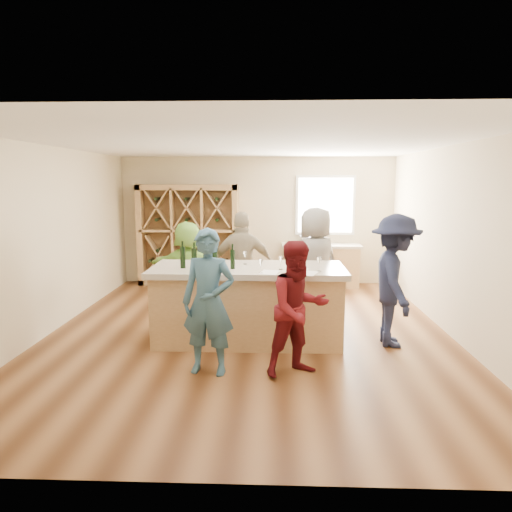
{
  "coord_description": "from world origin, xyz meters",
  "views": [
    {
      "loc": [
        0.36,
        -6.63,
        2.28
      ],
      "look_at": [
        0.1,
        0.2,
        1.15
      ],
      "focal_mm": 32.0,
      "sensor_mm": 36.0,
      "label": 1
    }
  ],
  "objects_px": {
    "person_near_left": "(209,302)",
    "sink": "(312,240)",
    "wine_bottle_a": "(183,257)",
    "person_server": "(395,281)",
    "person_far_left": "(189,269)",
    "wine_bottle_c": "(212,259)",
    "tasting_counter_base": "(248,307)",
    "wine_bottle_d": "(215,259)",
    "person_near_right": "(298,309)",
    "wine_rack": "(189,235)",
    "wine_bottle_e": "(233,259)",
    "person_far_mid": "(243,266)",
    "person_far_right": "(315,263)",
    "wine_bottle_b": "(194,259)"
  },
  "relations": [
    {
      "from": "person_near_left",
      "to": "sink",
      "type": "bearing_deg",
      "value": 79.79
    },
    {
      "from": "wine_bottle_a",
      "to": "person_server",
      "type": "bearing_deg",
      "value": 0.55
    },
    {
      "from": "person_far_left",
      "to": "wine_bottle_c",
      "type": "bearing_deg",
      "value": 128.14
    },
    {
      "from": "tasting_counter_base",
      "to": "person_near_left",
      "type": "height_order",
      "value": "person_near_left"
    },
    {
      "from": "sink",
      "to": "wine_bottle_d",
      "type": "relative_size",
      "value": 1.83
    },
    {
      "from": "person_near_right",
      "to": "tasting_counter_base",
      "type": "bearing_deg",
      "value": 93.51
    },
    {
      "from": "wine_bottle_c",
      "to": "person_near_right",
      "type": "relative_size",
      "value": 0.17
    },
    {
      "from": "person_near_left",
      "to": "person_server",
      "type": "xyz_separation_m",
      "value": [
        2.44,
        1.04,
        0.05
      ]
    },
    {
      "from": "wine_rack",
      "to": "wine_bottle_c",
      "type": "bearing_deg",
      "value": -74.79
    },
    {
      "from": "wine_bottle_a",
      "to": "wine_bottle_c",
      "type": "bearing_deg",
      "value": -2.73
    },
    {
      "from": "wine_bottle_a",
      "to": "wine_bottle_e",
      "type": "bearing_deg",
      "value": -2.11
    },
    {
      "from": "person_server",
      "to": "person_far_mid",
      "type": "relative_size",
      "value": 1.03
    },
    {
      "from": "person_far_mid",
      "to": "wine_bottle_a",
      "type": "bearing_deg",
      "value": 56.42
    },
    {
      "from": "person_far_right",
      "to": "wine_bottle_a",
      "type": "bearing_deg",
      "value": 0.37
    },
    {
      "from": "wine_rack",
      "to": "person_near_right",
      "type": "height_order",
      "value": "wine_rack"
    },
    {
      "from": "wine_bottle_b",
      "to": "person_far_mid",
      "type": "height_order",
      "value": "person_far_mid"
    },
    {
      "from": "wine_rack",
      "to": "wine_bottle_b",
      "type": "relative_size",
      "value": 7.39
    },
    {
      "from": "wine_bottle_b",
      "to": "person_near_right",
      "type": "relative_size",
      "value": 0.19
    },
    {
      "from": "wine_bottle_b",
      "to": "person_far_right",
      "type": "distance_m",
      "value": 2.27
    },
    {
      "from": "tasting_counter_base",
      "to": "person_near_right",
      "type": "bearing_deg",
      "value": -60.29
    },
    {
      "from": "person_near_left",
      "to": "person_far_left",
      "type": "distance_m",
      "value": 2.38
    },
    {
      "from": "person_far_right",
      "to": "person_near_right",
      "type": "bearing_deg",
      "value": 47.37
    },
    {
      "from": "sink",
      "to": "person_far_mid",
      "type": "distance_m",
      "value": 2.8
    },
    {
      "from": "person_near_right",
      "to": "person_far_left",
      "type": "relative_size",
      "value": 0.99
    },
    {
      "from": "wine_rack",
      "to": "sink",
      "type": "distance_m",
      "value": 2.7
    },
    {
      "from": "person_server",
      "to": "person_near_right",
      "type": "bearing_deg",
      "value": 130.64
    },
    {
      "from": "wine_bottle_d",
      "to": "person_far_mid",
      "type": "relative_size",
      "value": 0.17
    },
    {
      "from": "tasting_counter_base",
      "to": "wine_bottle_e",
      "type": "distance_m",
      "value": 0.76
    },
    {
      "from": "wine_rack",
      "to": "wine_bottle_a",
      "type": "distance_m",
      "value": 3.76
    },
    {
      "from": "wine_bottle_b",
      "to": "person_far_left",
      "type": "bearing_deg",
      "value": 103.93
    },
    {
      "from": "wine_rack",
      "to": "sink",
      "type": "relative_size",
      "value": 4.06
    },
    {
      "from": "person_near_left",
      "to": "person_near_right",
      "type": "height_order",
      "value": "person_near_left"
    },
    {
      "from": "wine_rack",
      "to": "sink",
      "type": "xyz_separation_m",
      "value": [
        2.7,
        -0.07,
        -0.09
      ]
    },
    {
      "from": "tasting_counter_base",
      "to": "person_near_left",
      "type": "distance_m",
      "value": 1.26
    },
    {
      "from": "person_far_right",
      "to": "wine_bottle_b",
      "type": "bearing_deg",
      "value": 5.43
    },
    {
      "from": "wine_bottle_d",
      "to": "person_server",
      "type": "xyz_separation_m",
      "value": [
        2.48,
        0.1,
        -0.31
      ]
    },
    {
      "from": "person_server",
      "to": "person_far_right",
      "type": "height_order",
      "value": "person_far_right"
    },
    {
      "from": "wine_rack",
      "to": "person_far_mid",
      "type": "bearing_deg",
      "value": -61.62
    },
    {
      "from": "wine_bottle_a",
      "to": "wine_bottle_d",
      "type": "relative_size",
      "value": 1.01
    },
    {
      "from": "tasting_counter_base",
      "to": "person_far_right",
      "type": "xyz_separation_m",
      "value": [
        1.05,
        1.15,
        0.43
      ]
    },
    {
      "from": "person_near_right",
      "to": "person_server",
      "type": "distance_m",
      "value": 1.74
    },
    {
      "from": "sink",
      "to": "wine_bottle_b",
      "type": "height_order",
      "value": "wine_bottle_b"
    },
    {
      "from": "wine_rack",
      "to": "tasting_counter_base",
      "type": "distance_m",
      "value": 3.94
    },
    {
      "from": "wine_bottle_e",
      "to": "wine_bottle_d",
      "type": "bearing_deg",
      "value": -169.06
    },
    {
      "from": "wine_bottle_e",
      "to": "person_far_right",
      "type": "bearing_deg",
      "value": 45.98
    },
    {
      "from": "person_near_right",
      "to": "person_far_mid",
      "type": "bearing_deg",
      "value": 83.62
    },
    {
      "from": "person_far_left",
      "to": "person_near_left",
      "type": "bearing_deg",
      "value": 120.41
    },
    {
      "from": "wine_bottle_d",
      "to": "person_near_left",
      "type": "xyz_separation_m",
      "value": [
        0.04,
        -0.94,
        -0.36
      ]
    },
    {
      "from": "person_far_mid",
      "to": "person_far_right",
      "type": "relative_size",
      "value": 0.96
    },
    {
      "from": "person_far_mid",
      "to": "person_far_right",
      "type": "distance_m",
      "value": 1.2
    }
  ]
}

